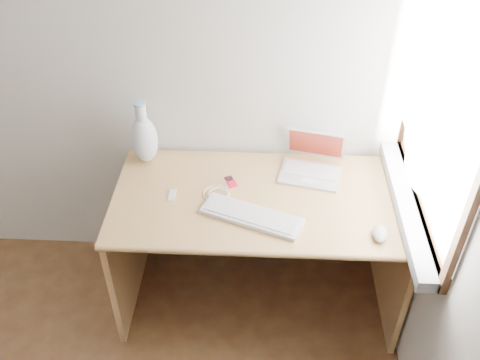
{
  "coord_description": "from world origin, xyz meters",
  "views": [
    {
      "loc": [
        1.03,
        -0.53,
        2.4
      ],
      "look_at": [
        0.93,
        1.35,
        0.86
      ],
      "focal_mm": 40.0,
      "sensor_mm": 36.0,
      "label": 1
    }
  ],
  "objects_px": {
    "desk": "(260,218)",
    "laptop": "(310,164)",
    "external_keyboard": "(251,216)",
    "vase": "(144,138)"
  },
  "relations": [
    {
      "from": "laptop",
      "to": "external_keyboard",
      "type": "distance_m",
      "value": 0.45
    },
    {
      "from": "desk",
      "to": "laptop",
      "type": "height_order",
      "value": "laptop"
    },
    {
      "from": "desk",
      "to": "external_keyboard",
      "type": "distance_m",
      "value": 0.32
    },
    {
      "from": "external_keyboard",
      "to": "laptop",
      "type": "bearing_deg",
      "value": 72.65
    },
    {
      "from": "desk",
      "to": "external_keyboard",
      "type": "relative_size",
      "value": 2.93
    },
    {
      "from": "desk",
      "to": "external_keyboard",
      "type": "bearing_deg",
      "value": -99.43
    },
    {
      "from": "external_keyboard",
      "to": "vase",
      "type": "relative_size",
      "value": 1.39
    },
    {
      "from": "desk",
      "to": "laptop",
      "type": "bearing_deg",
      "value": 27.49
    },
    {
      "from": "desk",
      "to": "laptop",
      "type": "relative_size",
      "value": 4.32
    },
    {
      "from": "laptop",
      "to": "external_keyboard",
      "type": "height_order",
      "value": "laptop"
    }
  ]
}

